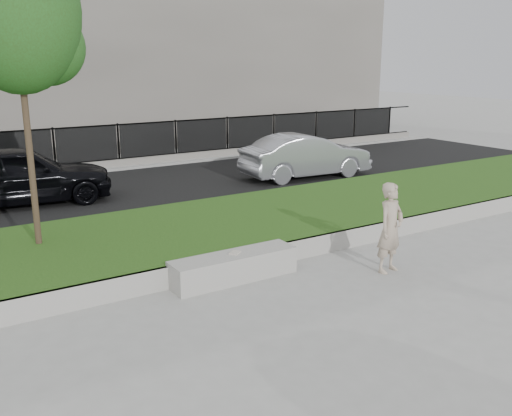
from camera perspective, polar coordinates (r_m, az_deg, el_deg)
ground at (r=9.72m, az=1.57°, el=-8.33°), size 90.00×90.00×0.00m
grass_bank at (r=12.10m, az=-6.40°, el=-2.70°), size 34.00×4.00×0.40m
grass_kerb at (r=10.46m, az=-1.62°, el=-5.44°), size 34.00×0.08×0.40m
street at (r=17.10m, az=-14.58°, el=1.46°), size 34.00×7.00×0.04m
far_pavement at (r=21.34m, az=-18.40°, el=3.87°), size 34.00×3.00×0.12m
iron_fence at (r=20.30m, az=-17.79°, el=4.78°), size 32.00×0.30×1.50m
building_facade at (r=27.88m, az=-23.03°, el=16.07°), size 34.00×10.00×10.00m
stone_bench at (r=10.13m, az=-2.23°, el=-5.90°), size 2.34×0.58×0.48m
man at (r=10.61m, az=13.30°, el=-1.95°), size 0.67×0.51×1.67m
book at (r=10.08m, az=-2.12°, el=-4.49°), size 0.26×0.25×0.02m
young_tree at (r=11.20m, az=-22.48°, el=17.23°), size 2.30×2.20×5.64m
car_dark at (r=16.25m, az=-22.59°, el=3.07°), size 4.86×2.37×1.60m
car_silver at (r=18.63m, az=5.02°, el=5.22°), size 4.39×1.83×1.41m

